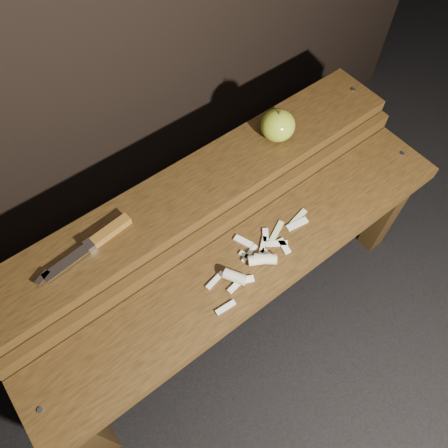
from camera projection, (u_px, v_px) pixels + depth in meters
ground at (235, 307)px, 1.45m from camera, size 60.00×60.00×0.00m
bench_front_tier at (253, 275)px, 1.12m from camera, size 1.20×0.20×0.42m
bench_rear_tier at (200, 204)px, 1.17m from camera, size 1.20×0.21×0.50m
apple at (278, 125)px, 1.14m from camera, size 0.09×0.09×0.09m
knife at (100, 239)px, 1.00m from camera, size 0.25×0.05×0.02m
apple_scraps at (256, 260)px, 1.06m from camera, size 0.36×0.14×0.03m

